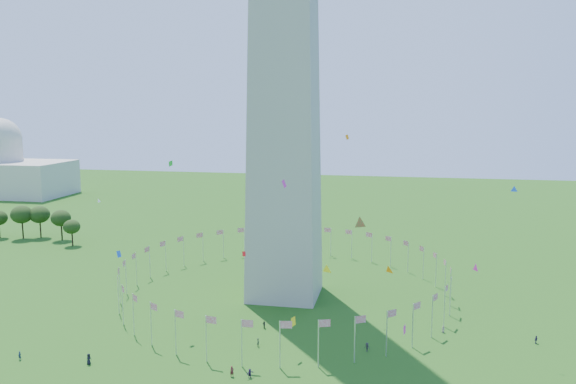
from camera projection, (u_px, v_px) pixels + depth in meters
name	position (u px, v px, depth m)	size (l,w,h in m)	color
flag_ring	(285.00, 278.00, 140.29)	(80.24, 80.24, 9.00)	silver
capitol_building	(1.00, 152.00, 297.56)	(70.00, 35.00, 46.00)	beige
kites_aloft	(334.00, 245.00, 109.84)	(113.43, 72.28, 36.27)	orange
tree_line_west	(16.00, 224.00, 199.86)	(54.91, 15.20, 11.77)	#284717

